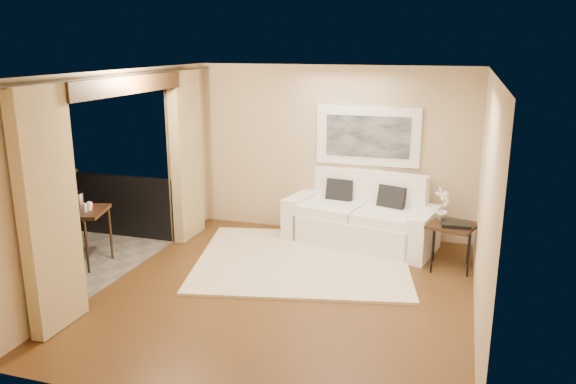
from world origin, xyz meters
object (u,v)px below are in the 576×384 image
at_px(balcony_chair_far, 44,221).
at_px(balcony_chair_near, 7,249).
at_px(bistro_table, 80,215).
at_px(ice_bucket, 78,200).
at_px(sofa, 362,219).
at_px(side_table, 452,228).
at_px(orchid, 442,204).

relative_size(balcony_chair_far, balcony_chair_near, 1.16).
bearing_deg(bistro_table, balcony_chair_near, -109.69).
height_order(bistro_table, ice_bucket, ice_bucket).
xyz_separation_m(sofa, balcony_chair_far, (-4.10, -2.17, 0.23)).
xyz_separation_m(side_table, balcony_chair_far, (-5.45, -1.50, 0.03)).
relative_size(orchid, bistro_table, 0.57).
relative_size(sofa, orchid, 5.15).
distance_m(bistro_table, ice_bucket, 0.25).
relative_size(side_table, balcony_chair_near, 0.81).
relative_size(bistro_table, ice_bucket, 4.13).
xyz_separation_m(sofa, bistro_table, (-3.60, -2.03, 0.32)).
relative_size(sofa, ice_bucket, 12.10).
bearing_deg(ice_bucket, bistro_table, -46.80).
bearing_deg(balcony_chair_near, ice_bucket, 63.30).
xyz_separation_m(side_table, orchid, (-0.16, 0.11, 0.29)).
xyz_separation_m(side_table, ice_bucket, (-5.07, -1.23, 0.30)).
height_order(side_table, orchid, orchid).
bearing_deg(orchid, bistro_table, -162.98).
distance_m(bistro_table, balcony_chair_far, 0.53).
relative_size(side_table, balcony_chair_far, 0.70).
height_order(side_table, bistro_table, bistro_table).
relative_size(orchid, balcony_chair_far, 0.44).
xyz_separation_m(side_table, bistro_table, (-4.95, -1.35, 0.12)).
distance_m(sofa, balcony_chair_far, 4.64).
height_order(orchid, bistro_table, orchid).
distance_m(orchid, balcony_chair_far, 5.54).
xyz_separation_m(bistro_table, ice_bucket, (-0.11, 0.12, 0.18)).
bearing_deg(balcony_chair_near, bistro_table, 55.72).
height_order(balcony_chair_far, ice_bucket, balcony_chair_far).
relative_size(orchid, balcony_chair_near, 0.51).
bearing_deg(side_table, balcony_chair_near, -156.21).
bearing_deg(balcony_chair_far, side_table, -144.73).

